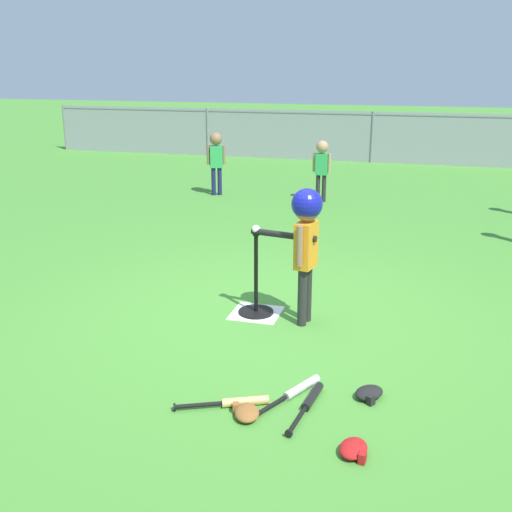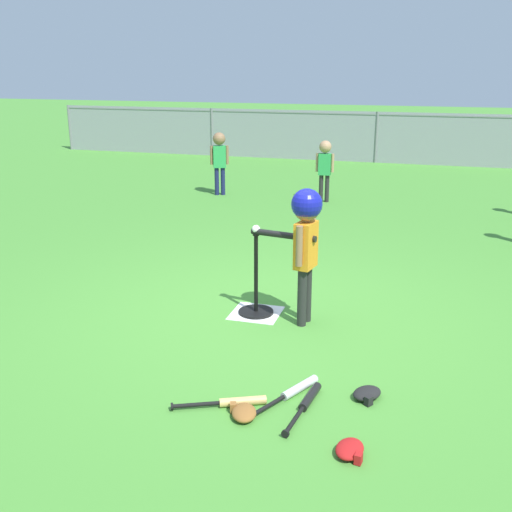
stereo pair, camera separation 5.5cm
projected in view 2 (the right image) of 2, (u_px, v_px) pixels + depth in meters
The scene contains 14 objects.
ground_plane at pixel (264, 316), 5.54m from camera, with size 60.00×60.00×0.00m, color #478C33.
home_plate at pixel (256, 313), 5.61m from camera, with size 0.44×0.44×0.01m, color white.
batting_tee at pixel (256, 300), 5.57m from camera, with size 0.32×0.32×0.76m.
baseball_on_tee at pixel (256, 229), 5.37m from camera, with size 0.07×0.07×0.07m, color white.
batter_child at pixel (305, 229), 5.15m from camera, with size 0.64×0.34×1.20m.
fielder_near_left at pixel (325, 163), 9.95m from camera, with size 0.30×0.20×1.00m.
fielder_deep_right at pixel (219, 155), 10.47m from camera, with size 0.30×0.21×1.07m.
spare_bat_silver at pixel (293, 391), 4.21m from camera, with size 0.36×0.65×0.06m.
spare_bat_wood at pixel (233, 402), 4.08m from camera, with size 0.60×0.31×0.06m.
spare_bat_black at pixel (307, 402), 4.09m from camera, with size 0.13×0.64×0.06m.
glove_by_plate at pixel (367, 394), 4.18m from camera, with size 0.26×0.27×0.07m.
glove_near_bats at pixel (244, 412), 3.95m from camera, with size 0.22×0.26×0.07m.
glove_tossed_aside at pixel (350, 449), 3.57m from camera, with size 0.19×0.24×0.07m.
outfield_fence at pixel (376, 136), 13.98m from camera, with size 16.06×0.06×1.15m.
Camera 2 is at (1.39, -4.93, 2.18)m, focal length 43.01 mm.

